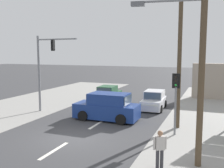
{
  "coord_description": "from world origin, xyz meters",
  "views": [
    {
      "loc": [
        7.05,
        -12.32,
        4.76
      ],
      "look_at": [
        0.68,
        4.0,
        2.6
      ],
      "focal_mm": 42.0,
      "sensor_mm": 36.0,
      "label": 1
    }
  ],
  "objects_px": {
    "pedestrian_at_kerb": "(160,147)",
    "pedestal_signal_right_kerb": "(176,94)",
    "utility_pole_midground_right": "(180,47)",
    "traffic_signal_mast": "(44,64)",
    "utility_pole_foreground_right": "(199,44)",
    "suv_oncoming_near": "(107,107)",
    "hatchback_kerbside_parked": "(154,101)",
    "hatchback_crossing_left": "(108,94)"
  },
  "relations": [
    {
      "from": "pedestrian_at_kerb",
      "to": "hatchback_crossing_left",
      "type": "bearing_deg",
      "value": 120.22
    },
    {
      "from": "utility_pole_midground_right",
      "to": "hatchback_crossing_left",
      "type": "distance_m",
      "value": 10.77
    },
    {
      "from": "suv_oncoming_near",
      "to": "hatchback_kerbside_parked",
      "type": "xyz_separation_m",
      "value": [
        2.29,
        4.68,
        -0.18
      ]
    },
    {
      "from": "hatchback_crossing_left",
      "to": "pedestrian_at_kerb",
      "type": "bearing_deg",
      "value": -59.78
    },
    {
      "from": "pedestal_signal_right_kerb",
      "to": "hatchback_kerbside_parked",
      "type": "height_order",
      "value": "pedestal_signal_right_kerb"
    },
    {
      "from": "utility_pole_foreground_right",
      "to": "hatchback_kerbside_parked",
      "type": "height_order",
      "value": "utility_pole_foreground_right"
    },
    {
      "from": "utility_pole_foreground_right",
      "to": "hatchback_crossing_left",
      "type": "distance_m",
      "value": 15.46
    },
    {
      "from": "hatchback_crossing_left",
      "to": "utility_pole_foreground_right",
      "type": "bearing_deg",
      "value": -53.74
    },
    {
      "from": "traffic_signal_mast",
      "to": "pedestrian_at_kerb",
      "type": "xyz_separation_m",
      "value": [
        10.51,
        -6.99,
        -2.91
      ]
    },
    {
      "from": "traffic_signal_mast",
      "to": "pedestrian_at_kerb",
      "type": "height_order",
      "value": "traffic_signal_mast"
    },
    {
      "from": "traffic_signal_mast",
      "to": "pedestrian_at_kerb",
      "type": "relative_size",
      "value": 3.68
    },
    {
      "from": "suv_oncoming_near",
      "to": "pedestrian_at_kerb",
      "type": "relative_size",
      "value": 2.79
    },
    {
      "from": "pedestal_signal_right_kerb",
      "to": "utility_pole_midground_right",
      "type": "bearing_deg",
      "value": 91.72
    },
    {
      "from": "traffic_signal_mast",
      "to": "hatchback_kerbside_parked",
      "type": "height_order",
      "value": "traffic_signal_mast"
    },
    {
      "from": "suv_oncoming_near",
      "to": "hatchback_crossing_left",
      "type": "distance_m",
      "value": 6.79
    },
    {
      "from": "suv_oncoming_near",
      "to": "hatchback_crossing_left",
      "type": "height_order",
      "value": "suv_oncoming_near"
    },
    {
      "from": "pedestal_signal_right_kerb",
      "to": "suv_oncoming_near",
      "type": "relative_size",
      "value": 0.78
    },
    {
      "from": "pedestal_signal_right_kerb",
      "to": "suv_oncoming_near",
      "type": "bearing_deg",
      "value": 159.98
    },
    {
      "from": "utility_pole_foreground_right",
      "to": "hatchback_kerbside_parked",
      "type": "xyz_separation_m",
      "value": [
        -3.98,
        10.33,
        -4.37
      ]
    },
    {
      "from": "suv_oncoming_near",
      "to": "hatchback_kerbside_parked",
      "type": "distance_m",
      "value": 5.22
    },
    {
      "from": "utility_pole_midground_right",
      "to": "traffic_signal_mast",
      "type": "bearing_deg",
      "value": 176.06
    },
    {
      "from": "utility_pole_foreground_right",
      "to": "pedestrian_at_kerb",
      "type": "relative_size",
      "value": 5.78
    },
    {
      "from": "hatchback_kerbside_parked",
      "to": "traffic_signal_mast",
      "type": "bearing_deg",
      "value": -151.79
    },
    {
      "from": "utility_pole_foreground_right",
      "to": "traffic_signal_mast",
      "type": "relative_size",
      "value": 1.57
    },
    {
      "from": "pedestal_signal_right_kerb",
      "to": "hatchback_kerbside_parked",
      "type": "distance_m",
      "value": 7.19
    },
    {
      "from": "hatchback_crossing_left",
      "to": "pedestrian_at_kerb",
      "type": "xyz_separation_m",
      "value": [
        7.47,
        -12.82,
        0.22
      ]
    },
    {
      "from": "utility_pole_midground_right",
      "to": "hatchback_kerbside_parked",
      "type": "relative_size",
      "value": 2.61
    },
    {
      "from": "utility_pole_midground_right",
      "to": "utility_pole_foreground_right",
      "type": "bearing_deg",
      "value": -75.44
    },
    {
      "from": "utility_pole_foreground_right",
      "to": "hatchback_crossing_left",
      "type": "height_order",
      "value": "utility_pole_foreground_right"
    },
    {
      "from": "pedestrian_at_kerb",
      "to": "pedestal_signal_right_kerb",
      "type": "bearing_deg",
      "value": 90.68
    },
    {
      "from": "suv_oncoming_near",
      "to": "utility_pole_midground_right",
      "type": "bearing_deg",
      "value": -2.77
    },
    {
      "from": "suv_oncoming_near",
      "to": "utility_pole_foreground_right",
      "type": "bearing_deg",
      "value": -41.98
    },
    {
      "from": "utility_pole_foreground_right",
      "to": "pedestal_signal_right_kerb",
      "type": "xyz_separation_m",
      "value": [
        -1.36,
        3.86,
        -2.65
      ]
    },
    {
      "from": "pedestal_signal_right_kerb",
      "to": "suv_oncoming_near",
      "type": "height_order",
      "value": "pedestal_signal_right_kerb"
    },
    {
      "from": "traffic_signal_mast",
      "to": "hatchback_crossing_left",
      "type": "xyz_separation_m",
      "value": [
        3.05,
        5.83,
        -3.13
      ]
    },
    {
      "from": "traffic_signal_mast",
      "to": "hatchback_crossing_left",
      "type": "relative_size",
      "value": 1.63
    },
    {
      "from": "hatchback_kerbside_parked",
      "to": "pedestrian_at_kerb",
      "type": "relative_size",
      "value": 2.26
    },
    {
      "from": "utility_pole_foreground_right",
      "to": "pedestal_signal_right_kerb",
      "type": "relative_size",
      "value": 2.65
    },
    {
      "from": "utility_pole_midground_right",
      "to": "pedestal_signal_right_kerb",
      "type": "relative_size",
      "value": 2.7
    },
    {
      "from": "pedestal_signal_right_kerb",
      "to": "hatchback_crossing_left",
      "type": "xyz_separation_m",
      "value": [
        -7.41,
        8.1,
        -1.71
      ]
    },
    {
      "from": "traffic_signal_mast",
      "to": "hatchback_kerbside_parked",
      "type": "distance_m",
      "value": 9.42
    },
    {
      "from": "traffic_signal_mast",
      "to": "suv_oncoming_near",
      "type": "bearing_deg",
      "value": -4.96
    }
  ]
}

